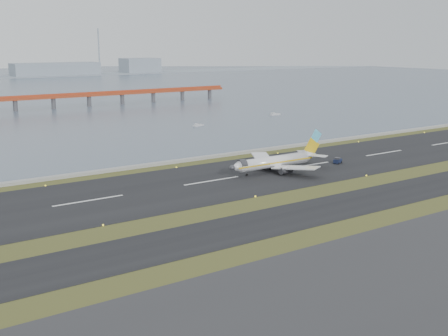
{
  "coord_description": "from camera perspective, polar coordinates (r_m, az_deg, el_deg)",
  "views": [
    {
      "loc": [
        -91.82,
        -112.72,
        42.4
      ],
      "look_at": [
        -0.79,
        22.0,
        5.77
      ],
      "focal_mm": 45.0,
      "sensor_mm": 36.0,
      "label": 1
    }
  ],
  "objects": [
    {
      "name": "workboat_near",
      "position": [
        289.22,
        -2.67,
        4.35
      ],
      "size": [
        6.6,
        3.58,
        1.53
      ],
      "rotation": [
        0.0,
        0.0,
        0.27
      ],
      "color": "#BBBCC0",
      "rests_on": "ground"
    },
    {
      "name": "pushback_tug",
      "position": [
        203.72,
        11.47,
        0.74
      ],
      "size": [
        4.03,
        3.2,
        2.26
      ],
      "rotation": [
        0.0,
        0.0,
        0.4
      ],
      "color": "#131A34",
      "rests_on": "ground"
    },
    {
      "name": "red_pier",
      "position": [
        381.18,
        -16.96,
        6.86
      ],
      "size": [
        260.0,
        5.0,
        10.2
      ],
      "color": "#A23A1B",
      "rests_on": "ground"
    },
    {
      "name": "workboat_far",
      "position": [
        334.14,
        5.17,
        5.45
      ],
      "size": [
        7.49,
        3.36,
        1.76
      ],
      "rotation": [
        0.0,
        0.0,
        0.15
      ],
      "color": "#BBBCC0",
      "rests_on": "ground"
    },
    {
      "name": "ground",
      "position": [
        151.44,
        4.92,
        -3.61
      ],
      "size": [
        1000.0,
        1000.0,
        0.0
      ],
      "primitive_type": "plane",
      "color": "#304016",
      "rests_on": "ground"
    },
    {
      "name": "airliner",
      "position": [
        188.05,
        5.41,
        0.69
      ],
      "size": [
        38.52,
        32.89,
        12.8
      ],
      "color": "white",
      "rests_on": "ground"
    },
    {
      "name": "runway_strip",
      "position": [
        174.91,
        -1.25,
        -1.32
      ],
      "size": [
        1000.0,
        45.0,
        0.1
      ],
      "primitive_type": "cube",
      "color": "black",
      "rests_on": "ground"
    },
    {
      "name": "seawall",
      "position": [
        200.04,
        -5.92,
        0.54
      ],
      "size": [
        1000.0,
        2.5,
        1.0
      ],
      "primitive_type": "cube",
      "color": "gray",
      "rests_on": "ground"
    },
    {
      "name": "taxiway_strip",
      "position": [
        142.72,
        7.96,
        -4.69
      ],
      "size": [
        1000.0,
        18.0,
        0.1
      ],
      "primitive_type": "cube",
      "color": "black",
      "rests_on": "ground"
    }
  ]
}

